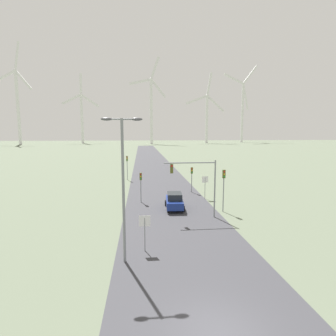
{
  "coord_description": "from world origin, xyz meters",
  "views": [
    {
      "loc": [
        -3.15,
        -9.75,
        8.39
      ],
      "look_at": [
        0.0,
        20.72,
        4.32
      ],
      "focal_mm": 28.0,
      "sensor_mm": 36.0,
      "label": 1
    }
  ],
  "objects": [
    {
      "name": "streetlamp",
      "position": [
        -4.3,
        6.76,
        5.87
      ],
      "size": [
        2.55,
        0.32,
        9.35
      ],
      "color": "gray",
      "rests_on": "ground"
    },
    {
      "name": "wind_turbine_left",
      "position": [
        -51.9,
        218.53,
        24.85
      ],
      "size": [
        27.79,
        13.38,
        57.1
      ],
      "color": "white",
      "rests_on": "ground"
    },
    {
      "name": "traffic_light_post_mid_left",
      "position": [
        -5.66,
        37.51,
        3.17
      ],
      "size": [
        0.28,
        0.33,
        4.34
      ],
      "color": "gray",
      "rests_on": "ground"
    },
    {
      "name": "wind_turbine_far_right",
      "position": [
        89.61,
        225.64,
        32.74
      ],
      "size": [
        37.07,
        17.85,
        70.75
      ],
      "color": "white",
      "rests_on": "ground"
    },
    {
      "name": "traffic_light_post_near_right",
      "position": [
        5.56,
        16.84,
        3.33
      ],
      "size": [
        0.28,
        0.34,
        4.57
      ],
      "color": "gray",
      "rests_on": "ground"
    },
    {
      "name": "wind_turbine_far_left",
      "position": [
        -93.51,
        198.87,
        32.65
      ],
      "size": [
        31.09,
        16.55,
        73.66
      ],
      "color": "white",
      "rests_on": "ground"
    },
    {
      "name": "stop_sign_far",
      "position": [
        4.98,
        22.59,
        2.05
      ],
      "size": [
        0.81,
        0.07,
        2.93
      ],
      "color": "gray",
      "rests_on": "ground"
    },
    {
      "name": "car_approaching",
      "position": [
        0.49,
        18.46,
        0.91
      ],
      "size": [
        2.08,
        4.22,
        1.83
      ],
      "color": "navy",
      "rests_on": "ground"
    },
    {
      "name": "wind_turbine_right",
      "position": [
        52.78,
        211.08,
        24.97
      ],
      "size": [
        33.99,
        3.11,
        58.84
      ],
      "color": "white",
      "rests_on": "ground"
    },
    {
      "name": "traffic_light_post_mid_right",
      "position": [
        3.98,
        26.41,
        2.65
      ],
      "size": [
        0.28,
        0.34,
        3.61
      ],
      "color": "gray",
      "rests_on": "ground"
    },
    {
      "name": "road_surface",
      "position": [
        0.0,
        48.0,
        0.0
      ],
      "size": [
        10.0,
        240.0,
        0.01
      ],
      "color": "#38383D",
      "rests_on": "ground"
    },
    {
      "name": "traffic_light_mast_overhead",
      "position": [
        2.28,
        15.18,
        4.19
      ],
      "size": [
        5.17,
        0.34,
        5.79
      ],
      "color": "gray",
      "rests_on": "ground"
    },
    {
      "name": "stop_sign_near",
      "position": [
        -2.96,
        8.21,
        1.84
      ],
      "size": [
        0.81,
        0.07,
        2.63
      ],
      "color": "gray",
      "rests_on": "ground"
    },
    {
      "name": "wind_turbine_center",
      "position": [
        5.23,
        197.33,
        29.74
      ],
      "size": [
        28.07,
        7.97,
        65.77
      ],
      "color": "white",
      "rests_on": "ground"
    },
    {
      "name": "traffic_light_post_near_left",
      "position": [
        -3.23,
        21.72,
        2.68
      ],
      "size": [
        0.28,
        0.34,
        3.65
      ],
      "color": "gray",
      "rests_on": "ground"
    },
    {
      "name": "ground_plane",
      "position": [
        0.0,
        0.0,
        0.0
      ],
      "size": [
        600.0,
        600.0,
        0.0
      ],
      "primitive_type": "plane",
      "color": "#5B6651"
    }
  ]
}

